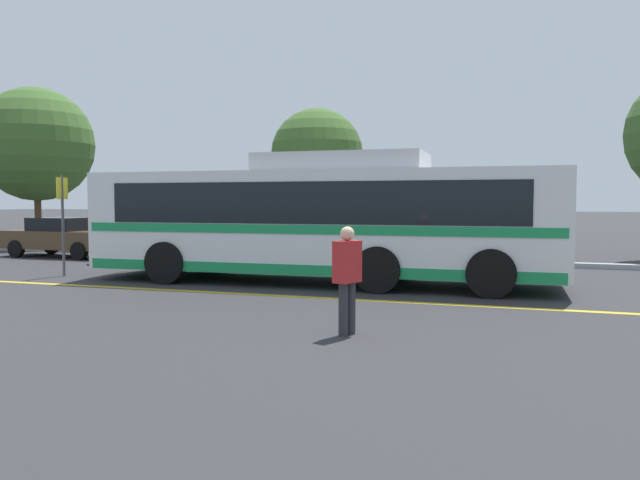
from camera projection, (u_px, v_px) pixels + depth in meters
ground_plane at (276, 280)px, 15.48m from camera, size 220.00×220.00×0.00m
lane_strip_0 at (286, 296)px, 12.79m from camera, size 31.05×0.20×0.01m
curb_strip at (373, 259)px, 20.09m from camera, size 39.05×0.36×0.15m
transit_bus at (321, 219)px, 14.78m from camera, size 11.41×2.92×3.05m
parked_car_0 at (64, 237)px, 21.83m from camera, size 4.49×1.95×1.38m
parked_car_1 at (201, 240)px, 19.60m from camera, size 4.81×2.18×1.40m
pedestrian_0 at (347, 274)px, 9.05m from camera, size 0.37×0.47×1.58m
bus_stop_sign at (63, 213)px, 16.12m from camera, size 0.07×0.40×2.61m
tree_0 at (317, 155)px, 22.43m from camera, size 3.32×3.32×5.27m
tree_1 at (36, 145)px, 26.56m from camera, size 4.82×4.82×6.77m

